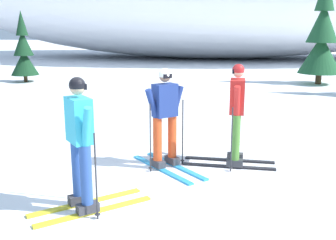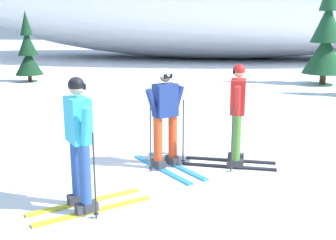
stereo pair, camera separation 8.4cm
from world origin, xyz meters
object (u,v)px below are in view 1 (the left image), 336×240
Objects in this scene: skier_cyan_jacket at (81,142)px; pine_tree_far_left at (24,52)px; skier_red_jacket at (236,113)px; skier_navy_jacket at (165,117)px; pine_tree_center_right at (322,38)px.

pine_tree_far_left reaches higher than skier_cyan_jacket.
skier_red_jacket reaches higher than skier_navy_jacket.
skier_red_jacket is at bearing -47.29° from pine_tree_far_left.
pine_tree_center_right reaches higher than pine_tree_far_left.
skier_red_jacket is 1.22m from skier_navy_jacket.
pine_tree_center_right is at bearing 65.93° from skier_cyan_jacket.
pine_tree_far_left is at bearing 120.27° from skier_cyan_jacket.
pine_tree_far_left is (-6.75, 11.56, 0.33)m from skier_cyan_jacket.
skier_red_jacket is 0.58× the size of pine_tree_far_left.
skier_cyan_jacket is at bearing -114.07° from pine_tree_center_right.
pine_tree_far_left reaches higher than skier_red_jacket.
pine_tree_far_left is (-8.75, 9.48, 0.33)m from skier_red_jacket.
skier_cyan_jacket reaches higher than skier_red_jacket.
pine_tree_far_left is 0.67× the size of pine_tree_center_right.
skier_cyan_jacket is at bearing -133.96° from skier_red_jacket.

